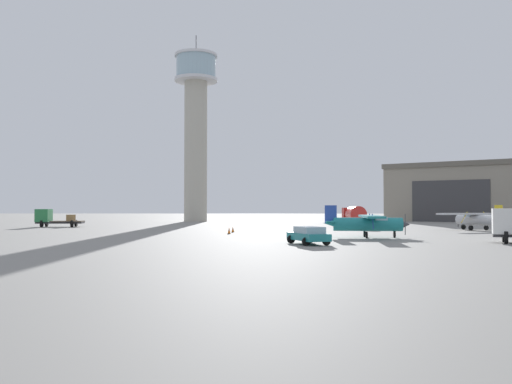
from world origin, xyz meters
The scene contains 10 objects.
ground_plane centered at (0.00, 0.00, 0.00)m, with size 400.00×400.00×0.00m, color gray.
control_tower centered at (-17.44, 57.77, 20.79)m, with size 8.76×8.76×38.28m.
hangar centered at (38.65, 64.63, 6.01)m, with size 34.67×32.65×11.99m.
airplane_teal centered at (6.77, 1.25, 1.43)m, with size 8.14×10.38×3.05m.
airplane_silver centered at (23.55, 17.35, 1.47)m, with size 10.50×8.28×3.14m.
truck_fuel_tanker_red centered at (9.72, 26.55, 1.71)m, with size 3.40×6.23×3.04m.
truck_flatbed_green centered at (-34.22, 27.44, 1.27)m, with size 6.79×3.82×2.61m.
car_teal centered at (0.59, -8.05, 0.74)m, with size 3.23×4.77×1.37m.
traffic_cone_near_left centered at (-6.78, 8.12, 0.35)m, with size 0.36×0.36×0.71m.
traffic_cone_mid_apron centered at (-6.63, 11.81, 0.32)m, with size 0.36×0.36×0.65m.
Camera 1 is at (-2.46, -48.48, 2.84)m, focal length 36.73 mm.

